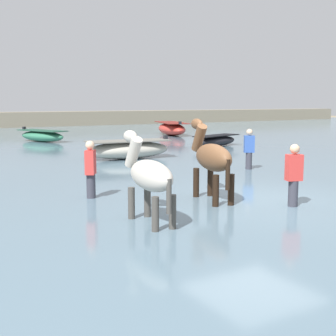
{
  "coord_description": "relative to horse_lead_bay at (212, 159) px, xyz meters",
  "views": [
    {
      "loc": [
        -6.69,
        -7.59,
        2.49
      ],
      "look_at": [
        -0.9,
        2.22,
        0.84
      ],
      "focal_mm": 49.27,
      "sensor_mm": 36.0,
      "label": 1
    }
  ],
  "objects": [
    {
      "name": "ground_plane",
      "position": [
        0.83,
        -0.48,
        -1.24
      ],
      "size": [
        120.0,
        120.0,
        0.0
      ],
      "primitive_type": "plane",
      "color": "#84755B"
    },
    {
      "name": "water_surface",
      "position": [
        0.83,
        9.52,
        -1.07
      ],
      "size": [
        90.0,
        90.0,
        0.34
      ],
      "primitive_type": "cube",
      "color": "slate",
      "rests_on": "ground"
    },
    {
      "name": "horse_lead_bay",
      "position": [
        0.0,
        0.0,
        0.0
      ],
      "size": [
        0.78,
        1.94,
        2.1
      ],
      "color": "brown",
      "rests_on": "ground"
    },
    {
      "name": "horse_trailing_pinto",
      "position": [
        -2.08,
        -0.99,
        -0.09
      ],
      "size": [
        0.51,
        1.79,
        1.95
      ],
      "color": "beige",
      "rests_on": "ground"
    },
    {
      "name": "boat_distant_west",
      "position": [
        7.48,
        9.93,
        -0.63
      ],
      "size": [
        2.96,
        1.74,
        0.54
      ],
      "color": "black",
      "rests_on": "water_surface"
    },
    {
      "name": "boat_mid_channel",
      "position": [
        0.91,
        16.84,
        -0.59
      ],
      "size": [
        2.22,
        3.4,
        0.75
      ],
      "color": "#337556",
      "rests_on": "water_surface"
    },
    {
      "name": "boat_near_starboard",
      "position": [
        1.64,
        7.61,
        -0.55
      ],
      "size": [
        3.35,
        1.47,
        0.84
      ],
      "color": "#B2AD9E",
      "rests_on": "water_surface"
    },
    {
      "name": "boat_mid_outer",
      "position": [
        9.49,
        17.49,
        -0.49
      ],
      "size": [
        2.52,
        4.38,
        0.96
      ],
      "color": "#BC382D",
      "rests_on": "water_surface"
    },
    {
      "name": "person_onlooker_right",
      "position": [
        1.09,
        -1.36,
        -0.37
      ],
      "size": [
        0.37,
        0.29,
        1.63
      ],
      "color": "#383842",
      "rests_on": "ground"
    },
    {
      "name": "person_spectator_far",
      "position": [
        -2.19,
        1.55,
        -0.37
      ],
      "size": [
        0.34,
        0.38,
        1.63
      ],
      "color": "#383842",
      "rests_on": "ground"
    },
    {
      "name": "person_onlooker_left",
      "position": [
        3.77,
        3.18,
        -0.37
      ],
      "size": [
        0.38,
        0.34,
        1.63
      ],
      "color": "#383842",
      "rests_on": "ground"
    }
  ]
}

